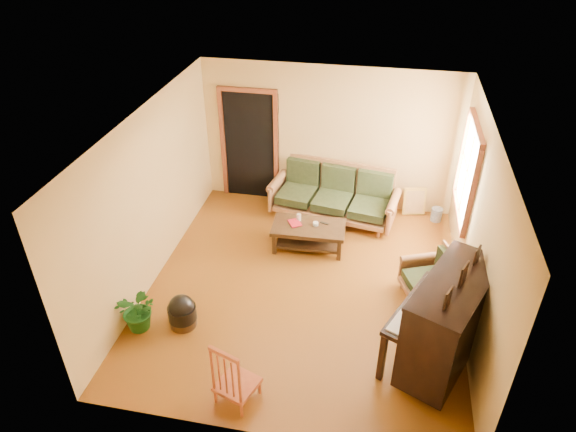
% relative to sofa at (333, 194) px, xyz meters
% --- Properties ---
extents(floor, '(5.00, 5.00, 0.00)m').
position_rel_sofa_xyz_m(floor, '(-0.18, -1.99, -0.47)').
color(floor, '#5D300C').
rests_on(floor, ground).
extents(doorway, '(1.08, 0.16, 2.05)m').
position_rel_sofa_xyz_m(doorway, '(-1.63, 0.49, 0.55)').
color(doorway, black).
rests_on(doorway, floor).
extents(window, '(0.12, 1.36, 1.46)m').
position_rel_sofa_xyz_m(window, '(2.03, -0.69, 1.03)').
color(window, white).
rests_on(window, right_wall).
extents(sofa, '(2.32, 1.27, 0.94)m').
position_rel_sofa_xyz_m(sofa, '(0.00, 0.00, 0.00)').
color(sofa, brown).
rests_on(sofa, floor).
extents(coffee_table, '(1.19, 0.68, 0.43)m').
position_rel_sofa_xyz_m(coffee_table, '(-0.28, -0.99, -0.26)').
color(coffee_table, black).
rests_on(coffee_table, floor).
extents(armchair, '(0.97, 0.99, 0.77)m').
position_rel_sofa_xyz_m(armchair, '(1.60, -1.88, -0.09)').
color(armchair, brown).
rests_on(armchair, floor).
extents(piano, '(1.43, 1.74, 1.33)m').
position_rel_sofa_xyz_m(piano, '(1.72, -3.09, 0.19)').
color(piano, black).
rests_on(piano, floor).
extents(footstool, '(0.45, 0.45, 0.36)m').
position_rel_sofa_xyz_m(footstool, '(-1.66, -3.08, -0.29)').
color(footstool, black).
rests_on(footstool, floor).
extents(red_chair, '(0.56, 0.59, 0.92)m').
position_rel_sofa_xyz_m(red_chair, '(-0.60, -4.08, -0.01)').
color(red_chair, '#8F3A1A').
rests_on(red_chair, floor).
extents(leaning_frame, '(0.42, 0.17, 0.54)m').
position_rel_sofa_xyz_m(leaning_frame, '(1.43, 0.39, -0.20)').
color(leaning_frame, gold).
rests_on(leaning_frame, floor).
extents(ceramic_crock, '(0.24, 0.24, 0.24)m').
position_rel_sofa_xyz_m(ceramic_crock, '(1.83, 0.25, -0.35)').
color(ceramic_crock, '#2F528F').
rests_on(ceramic_crock, floor).
extents(potted_plant, '(0.66, 0.60, 0.63)m').
position_rel_sofa_xyz_m(potted_plant, '(-2.19, -3.24, -0.16)').
color(potted_plant, '#1A5117').
rests_on(potted_plant, floor).
extents(book, '(0.27, 0.29, 0.02)m').
position_rel_sofa_xyz_m(book, '(-0.58, -1.02, -0.03)').
color(book, maroon).
rests_on(book, coffee_table).
extents(candle, '(0.08, 0.08, 0.12)m').
position_rel_sofa_xyz_m(candle, '(-0.46, -0.87, 0.02)').
color(candle, silver).
rests_on(candle, coffee_table).
extents(glass_jar, '(0.11, 0.11, 0.06)m').
position_rel_sofa_xyz_m(glass_jar, '(-0.17, -0.96, -0.02)').
color(glass_jar, white).
rests_on(glass_jar, coffee_table).
extents(remote, '(0.15, 0.08, 0.01)m').
position_rel_sofa_xyz_m(remote, '(-0.03, -0.88, -0.04)').
color(remote, black).
rests_on(remote, coffee_table).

